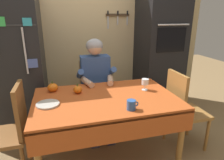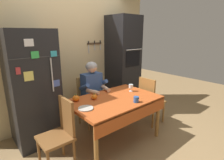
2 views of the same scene
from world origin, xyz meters
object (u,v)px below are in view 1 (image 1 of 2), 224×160
object	(u,v)px
refrigerator	(16,67)
coffee_mug	(131,105)
dining_table	(106,106)
chair_left_side	(12,128)
seated_person	(96,80)
wall_oven	(159,48)
chair_behind_person	(94,91)
wine_glass	(145,82)
serving_tray	(48,104)
pumpkin_medium	(53,87)
chair_right_side	(182,107)
pumpkin_large	(78,90)

from	to	relation	value
refrigerator	coffee_mug	bearing A→B (deg)	-47.06
dining_table	chair_left_side	world-z (taller)	chair_left_side
chair_left_side	seated_person	bearing A→B (deg)	30.81
wall_oven	chair_behind_person	world-z (taller)	wall_oven
seated_person	wine_glass	bearing A→B (deg)	-48.70
chair_left_side	serving_tray	bearing A→B (deg)	-11.77
seated_person	chair_behind_person	bearing A→B (deg)	90.00
chair_behind_person	pumpkin_medium	xyz separation A→B (m)	(-0.52, -0.47, 0.27)
seated_person	refrigerator	bearing A→B (deg)	163.88
chair_right_side	pumpkin_large	size ratio (longest dim) A/B	9.12
wall_oven	chair_left_side	world-z (taller)	wall_oven
chair_behind_person	wine_glass	size ratio (longest dim) A/B	7.36
wall_oven	chair_behind_person	xyz separation A→B (m)	(-1.03, -0.13, -0.54)
chair_left_side	pumpkin_medium	world-z (taller)	chair_left_side
seated_person	serving_tray	size ratio (longest dim) A/B	5.97
chair_right_side	pumpkin_medium	distance (m)	1.47
chair_left_side	wine_glass	size ratio (longest dim) A/B	7.36
wall_oven	refrigerator	bearing A→B (deg)	-178.86
pumpkin_medium	wall_oven	bearing A→B (deg)	21.13
coffee_mug	pumpkin_large	size ratio (longest dim) A/B	1.04
chair_left_side	coffee_mug	xyz separation A→B (m)	(1.05, -0.36, 0.27)
refrigerator	dining_table	xyz separation A→B (m)	(0.95, -0.88, -0.24)
chair_behind_person	pumpkin_medium	world-z (taller)	chair_behind_person
chair_left_side	pumpkin_medium	size ratio (longest dim) A/B	8.25
pumpkin_large	serving_tray	bearing A→B (deg)	-143.56
chair_left_side	coffee_mug	bearing A→B (deg)	-18.75
pumpkin_medium	serving_tray	world-z (taller)	pumpkin_medium
dining_table	chair_left_side	size ratio (longest dim) A/B	1.51
dining_table	pumpkin_large	world-z (taller)	pumpkin_large
chair_right_side	pumpkin_large	world-z (taller)	chair_right_side
wall_oven	wine_glass	size ratio (longest dim) A/B	16.63
chair_behind_person	wall_oven	bearing A→B (deg)	7.17
refrigerator	pumpkin_large	bearing A→B (deg)	-44.53
wall_oven	chair_left_side	size ratio (longest dim) A/B	2.26
pumpkin_medium	chair_left_side	bearing A→B (deg)	-146.13
pumpkin_medium	chair_behind_person	bearing A→B (deg)	41.99
refrigerator	dining_table	world-z (taller)	refrigerator
wall_oven	coffee_mug	world-z (taller)	wall_oven
chair_right_side	wine_glass	distance (m)	0.55
dining_table	chair_right_side	distance (m)	0.91
chair_left_side	serving_tray	world-z (taller)	chair_left_side
refrigerator	serving_tray	xyz separation A→B (m)	(0.40, -0.90, -0.15)
chair_behind_person	wine_glass	xyz separation A→B (m)	(0.44, -0.69, 0.32)
dining_table	wine_glass	distance (m)	0.50
wine_glass	dining_table	bearing A→B (deg)	-167.52
refrigerator	seated_person	distance (m)	1.02
coffee_mug	serving_tray	bearing A→B (deg)	157.96
chair_left_side	chair_right_side	xyz separation A→B (m)	(1.80, -0.04, 0.00)
refrigerator	wall_oven	world-z (taller)	wall_oven
dining_table	chair_right_side	world-z (taller)	chair_right_side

